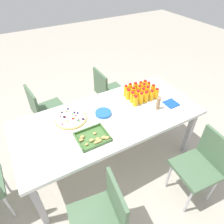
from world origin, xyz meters
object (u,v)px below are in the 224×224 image
juice_bottle_15 (156,93)px  juice_bottle_13 (138,96)px  juice_bottle_0 (145,85)px  juice_bottle_16 (151,95)px  juice_bottle_5 (148,87)px  fruit_pizza (71,118)px  juice_bottle_11 (147,92)px  plate_stack (103,113)px  napkin_stack (171,103)px  chair_far_left (203,164)px  juice_bottle_1 (140,86)px  juice_bottle_9 (128,94)px  juice_bottle_4 (126,91)px  juice_bottle_12 (143,94)px  juice_bottle_2 (135,88)px  snack_tray (93,138)px  party_table (109,121)px  chair_near_right (44,109)px  juice_bottle_8 (133,92)px  juice_bottle_19 (135,101)px  cardboard_tube (158,103)px  juice_bottle_6 (144,89)px  juice_bottle_18 (141,98)px  chair_far_right (103,214)px  juice_bottle_3 (130,89)px  juice_bottle_17 (146,97)px  juice_bottle_14 (132,97)px

juice_bottle_15 → juice_bottle_13: bearing=-16.7°
juice_bottle_0 → juice_bottle_16: 0.24m
juice_bottle_5 → fruit_pizza: 1.05m
juice_bottle_0 → juice_bottle_15: size_ratio=0.98×
juice_bottle_11 → juice_bottle_13: bearing=1.4°
plate_stack → napkin_stack: (-0.79, 0.23, -0.01)m
chair_far_left → plate_stack: chair_far_left is taller
juice_bottle_1 → juice_bottle_9: same height
juice_bottle_4 → juice_bottle_12: juice_bottle_4 is taller
juice_bottle_11 → juice_bottle_2: bearing=-66.2°
juice_bottle_12 → snack_tray: 0.88m
party_table → juice_bottle_16: 0.61m
chair_near_right → juice_bottle_8: bearing=51.7°
chair_near_right → juice_bottle_19: size_ratio=6.17×
juice_bottle_19 → cardboard_tube: 0.26m
juice_bottle_19 → cardboard_tube: (-0.19, 0.18, 0.01)m
juice_bottle_2 → juice_bottle_15: size_ratio=1.03×
chair_near_right → napkin_stack: chair_near_right is taller
juice_bottle_6 → cardboard_tube: 0.34m
snack_tray → juice_bottle_9: bearing=-148.8°
juice_bottle_5 → cardboard_tube: 0.35m
juice_bottle_9 → juice_bottle_18: bearing=117.1°
juice_bottle_16 → cardboard_tube: size_ratio=0.89×
chair_far_right → juice_bottle_13: (-0.95, -0.90, 0.29)m
juice_bottle_6 → juice_bottle_3: bearing=-27.0°
party_table → juice_bottle_15: juice_bottle_15 is taller
juice_bottle_0 → juice_bottle_8: juice_bottle_8 is taller
juice_bottle_11 → juice_bottle_13: 0.14m
juice_bottle_1 → juice_bottle_5: size_ratio=0.93×
juice_bottle_17 → plate_stack: size_ratio=0.77×
juice_bottle_2 → juice_bottle_17: 0.22m
chair_near_right → juice_bottle_12: (-1.07, 0.69, 0.29)m
juice_bottle_18 → juice_bottle_6: bearing=-134.7°
party_table → juice_bottle_0: size_ratio=15.44×
juice_bottle_11 → juice_bottle_16: juice_bottle_11 is taller
juice_bottle_6 → fruit_pizza: bearing=1.0°
chair_far_right → juice_bottle_2: (-1.02, -1.06, 0.29)m
napkin_stack → juice_bottle_18: bearing=-31.5°
juice_bottle_0 → juice_bottle_4: bearing=1.5°
fruit_pizza → juice_bottle_1: bearing=-174.6°
juice_bottle_5 → juice_bottle_12: juice_bottle_5 is taller
juice_bottle_14 → juice_bottle_18: (-0.07, 0.07, 0.00)m
juice_bottle_13 → napkin_stack: 0.41m
juice_bottle_0 → juice_bottle_2: (0.15, -0.00, 0.00)m
plate_stack → juice_bottle_19: bearing=174.3°
juice_bottle_4 → juice_bottle_9: bearing=82.1°
chair_near_right → juice_bottle_0: juice_bottle_0 is taller
chair_far_left → juice_bottle_3: bearing=12.9°
juice_bottle_18 → chair_near_right: bearing=-37.6°
juice_bottle_16 → juice_bottle_3: bearing=-56.5°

